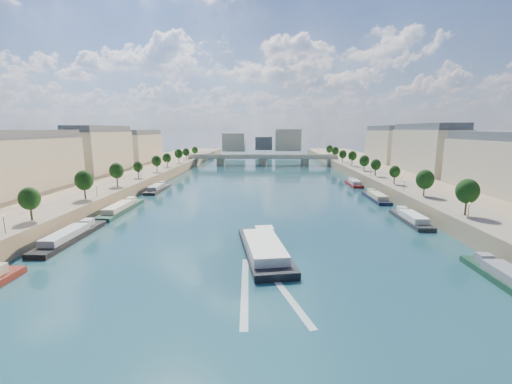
{
  "coord_description": "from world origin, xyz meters",
  "views": [
    {
      "loc": [
        2.79,
        -38.1,
        26.9
      ],
      "look_at": [
        -0.79,
        81.05,
        5.0
      ],
      "focal_mm": 24.0,
      "sensor_mm": 36.0,
      "label": 1
    }
  ],
  "objects": [
    {
      "name": "pave_right",
      "position": [
        57.0,
        100.0,
        5.05
      ],
      "size": [
        14.0,
        520.0,
        0.1
      ],
      "primitive_type": "cube",
      "color": "gray",
      "rests_on": "quay_right"
    },
    {
      "name": "pave_left",
      "position": [
        -57.0,
        100.0,
        5.05
      ],
      "size": [
        14.0,
        520.0,
        0.1
      ],
      "primitive_type": "cube",
      "color": "gray",
      "rests_on": "quay_left"
    },
    {
      "name": "moored_barges_right",
      "position": [
        45.5,
        57.18,
        0.84
      ],
      "size": [
        5.0,
        157.54,
        3.6
      ],
      "color": "black",
      "rests_on": "ground"
    },
    {
      "name": "ground",
      "position": [
        0.0,
        100.0,
        0.0
      ],
      "size": [
        700.0,
        700.0,
        0.0
      ],
      "primitive_type": "plane",
      "color": "#0B2833",
      "rests_on": "ground"
    },
    {
      "name": "buildings_right",
      "position": [
        85.0,
        112.0,
        16.45
      ],
      "size": [
        16.0,
        226.0,
        23.2
      ],
      "color": "#B7A88D",
      "rests_on": "ground"
    },
    {
      "name": "trees_right",
      "position": [
        55.0,
        110.0,
        10.48
      ],
      "size": [
        4.8,
        268.8,
        8.26
      ],
      "color": "#382B1E",
      "rests_on": "ground"
    },
    {
      "name": "quay_right",
      "position": [
        72.0,
        100.0,
        2.5
      ],
      "size": [
        44.0,
        520.0,
        5.0
      ],
      "primitive_type": "cube",
      "color": "#9E8460",
      "rests_on": "ground"
    },
    {
      "name": "lamps_right",
      "position": [
        52.5,
        105.0,
        7.78
      ],
      "size": [
        0.36,
        200.36,
        4.28
      ],
      "color": "black",
      "rests_on": "ground"
    },
    {
      "name": "trees_left",
      "position": [
        -55.0,
        102.0,
        10.48
      ],
      "size": [
        4.8,
        268.8,
        8.26
      ],
      "color": "#382B1E",
      "rests_on": "ground"
    },
    {
      "name": "moored_barges_left",
      "position": [
        -45.5,
        43.46,
        0.84
      ],
      "size": [
        5.0,
        157.98,
        3.6
      ],
      "color": "#171B34",
      "rests_on": "ground"
    },
    {
      "name": "buildings_left",
      "position": [
        -85.0,
        112.0,
        16.45
      ],
      "size": [
        16.0,
        226.0,
        23.2
      ],
      "color": "#B7A88D",
      "rests_on": "ground"
    },
    {
      "name": "bridge",
      "position": [
        0.0,
        221.73,
        5.08
      ],
      "size": [
        112.0,
        12.0,
        8.15
      ],
      "color": "#C1B79E",
      "rests_on": "ground"
    },
    {
      "name": "wake",
      "position": [
        2.42,
        16.7,
        0.02
      ],
      "size": [
        12.03,
        26.03,
        0.04
      ],
      "color": "silver",
      "rests_on": "ground"
    },
    {
      "name": "quay_left",
      "position": [
        -72.0,
        100.0,
        2.5
      ],
      "size": [
        44.0,
        520.0,
        5.0
      ],
      "primitive_type": "cube",
      "color": "#9E8460",
      "rests_on": "ground"
    },
    {
      "name": "skyline",
      "position": [
        3.19,
        319.52,
        14.66
      ],
      "size": [
        79.0,
        42.0,
        22.0
      ],
      "color": "#B7A88D",
      "rests_on": "ground"
    },
    {
      "name": "tour_barge",
      "position": [
        2.42,
        33.25,
        1.16
      ],
      "size": [
        13.51,
        30.78,
        4.04
      ],
      "rotation": [
        0.0,
        0.0,
        0.17
      ],
      "color": "black",
      "rests_on": "ground"
    },
    {
      "name": "lamps_left",
      "position": [
        -52.5,
        90.0,
        7.78
      ],
      "size": [
        0.36,
        200.36,
        4.28
      ],
      "color": "black",
      "rests_on": "ground"
    }
  ]
}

